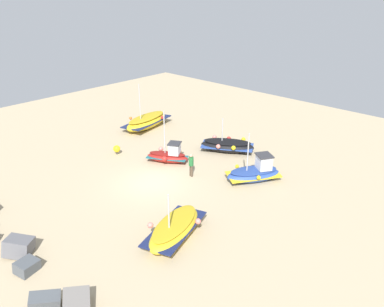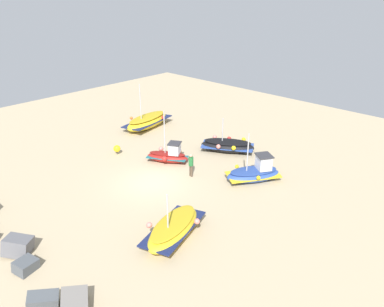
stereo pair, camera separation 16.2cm
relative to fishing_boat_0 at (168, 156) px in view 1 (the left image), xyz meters
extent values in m
plane|color=tan|center=(-1.49, 2.93, -0.51)|extent=(47.82, 47.82, 0.00)
ellipsoid|color=maroon|center=(0.06, 0.05, -0.16)|extent=(3.20, 2.51, 0.77)
cube|color=#1E6670|center=(0.06, 0.05, -0.12)|extent=(3.10, 2.45, 0.12)
ellipsoid|color=maroon|center=(0.06, 0.05, 0.14)|extent=(2.80, 2.18, 0.17)
cube|color=silver|center=(-0.42, -0.23, 0.58)|extent=(1.04, 1.07, 0.78)
cube|color=#333338|center=(-0.42, -0.23, 1.00)|extent=(1.21, 1.25, 0.06)
cylinder|color=#B7B7BC|center=(0.21, 0.13, 1.77)|extent=(0.08, 0.08, 3.14)
sphere|color=#EA7F75|center=(1.03, -0.21, 0.15)|extent=(0.36, 0.36, 0.36)
sphere|color=red|center=(-0.28, 0.66, 0.06)|extent=(0.36, 0.36, 0.36)
sphere|color=orange|center=(-0.20, -0.91, 0.05)|extent=(0.36, 0.36, 0.36)
ellipsoid|color=black|center=(-1.94, -4.41, -0.08)|extent=(4.32, 3.44, 0.90)
cube|color=#2D4C9E|center=(-1.94, -4.41, -0.04)|extent=(4.20, 3.39, 0.10)
ellipsoid|color=black|center=(-1.94, -4.41, 0.29)|extent=(3.80, 3.01, 0.17)
cylinder|color=#B7B7BC|center=(-1.58, -4.20, 1.26)|extent=(0.08, 0.08, 1.80)
sphere|color=#EA7F75|center=(-0.49, -4.61, 0.24)|extent=(0.33, 0.33, 0.33)
sphere|color=#EA7F75|center=(-1.91, -3.34, 0.22)|extent=(0.33, 0.33, 0.33)
sphere|color=red|center=(-1.48, -5.19, 0.20)|extent=(0.33, 0.33, 0.33)
sphere|color=yellow|center=(-2.90, -3.92, 0.21)|extent=(0.33, 0.33, 0.33)
sphere|color=yellow|center=(-2.46, -5.78, 0.22)|extent=(0.33, 0.33, 0.33)
ellipsoid|color=gold|center=(6.67, -3.70, 0.01)|extent=(2.91, 5.24, 1.16)
cube|color=navy|center=(6.67, -3.70, 0.06)|extent=(2.90, 5.05, 0.20)
ellipsoid|color=gold|center=(6.67, -3.70, 0.45)|extent=(2.52, 4.60, 0.26)
cylinder|color=#B7B7BC|center=(6.52, -2.93, 2.08)|extent=(0.08, 0.08, 3.09)
sphere|color=orange|center=(7.60, -2.65, 0.42)|extent=(0.28, 0.28, 0.28)
sphere|color=red|center=(5.74, -4.75, 0.41)|extent=(0.28, 0.28, 0.28)
ellipsoid|color=gold|center=(-6.64, 5.94, -0.07)|extent=(2.86, 4.52, 0.95)
cube|color=navy|center=(-6.64, 5.94, -0.03)|extent=(2.85, 4.37, 0.13)
ellipsoid|color=gold|center=(-6.64, 5.94, 0.30)|extent=(2.49, 3.97, 0.19)
cylinder|color=#B7B7BC|center=(-6.79, 6.45, 1.32)|extent=(0.08, 0.08, 1.88)
sphere|color=#EA7F75|center=(-5.92, 6.92, 0.33)|extent=(0.30, 0.30, 0.30)
sphere|color=#EA7F75|center=(-7.35, 4.95, 0.25)|extent=(0.30, 0.30, 0.30)
ellipsoid|color=#2D4C9E|center=(-6.10, -1.86, -0.13)|extent=(3.19, 3.84, 0.86)
cube|color=gold|center=(-6.10, -1.86, -0.09)|extent=(3.13, 3.72, 0.15)
ellipsoid|color=navy|center=(-6.10, -1.86, 0.20)|extent=(2.78, 3.36, 0.20)
cube|color=silver|center=(-6.46, -2.43, 0.72)|extent=(1.23, 1.20, 0.92)
cube|color=#333338|center=(-6.46, -2.43, 1.21)|extent=(1.43, 1.39, 0.06)
cylinder|color=#B7B7BC|center=(-5.84, -1.45, 1.55)|extent=(0.08, 0.08, 2.58)
sphere|color=yellow|center=(-4.95, -1.60, 0.21)|extent=(0.26, 0.26, 0.26)
sphere|color=yellow|center=(-6.79, -1.42, 0.11)|extent=(0.26, 0.26, 0.26)
sphere|color=red|center=(-5.86, -3.02, 0.13)|extent=(0.26, 0.26, 0.26)
cylinder|color=brown|center=(-2.79, 0.51, -0.11)|extent=(0.14, 0.14, 0.81)
cylinder|color=brown|center=(-2.64, 0.48, -0.11)|extent=(0.14, 0.14, 0.81)
cylinder|color=#236B33|center=(-2.71, 0.50, 0.59)|extent=(0.32, 0.32, 0.60)
sphere|color=tan|center=(-2.71, 0.50, 1.01)|extent=(0.22, 0.22, 0.22)
cube|color=slate|center=(-7.28, 11.99, -0.20)|extent=(1.79, 1.60, 0.99)
cube|color=#4C5156|center=(-6.18, 12.73, -0.20)|extent=(1.26, 1.40, 0.88)
cube|color=#4C5156|center=(-3.62, 12.25, -0.24)|extent=(1.02, 1.14, 0.68)
cube|color=slate|center=(-2.18, 11.94, -0.10)|extent=(1.54, 1.65, 1.14)
cylinder|color=#3F3F42|center=(3.84, 1.73, -0.42)|extent=(0.08, 0.08, 0.19)
sphere|color=yellow|center=(3.84, 1.73, -0.06)|extent=(0.54, 0.54, 0.54)
camera|label=1|loc=(-18.06, 16.94, 11.27)|focal=35.19mm
camera|label=2|loc=(-18.18, 16.82, 11.27)|focal=35.19mm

